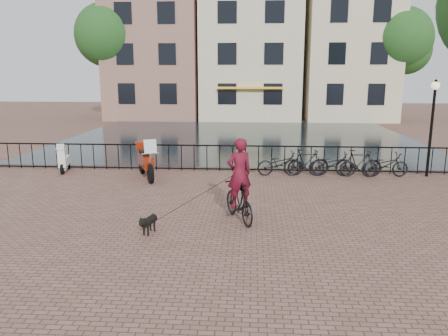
# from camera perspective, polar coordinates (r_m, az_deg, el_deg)

# --- Properties ---
(ground) EXTENTS (100.00, 100.00, 0.00)m
(ground) POSITION_cam_1_polar(r_m,az_deg,el_deg) (9.35, -1.25, -11.13)
(ground) COLOR brown
(ground) RESTS_ON ground
(canal_water) EXTENTS (20.00, 20.00, 0.00)m
(canal_water) POSITION_cam_1_polar(r_m,az_deg,el_deg) (26.13, 2.09, 4.03)
(canal_water) COLOR black
(canal_water) RESTS_ON ground
(railing) EXTENTS (20.00, 0.05, 1.02)m
(railing) POSITION_cam_1_polar(r_m,az_deg,el_deg) (16.87, 1.13, 1.26)
(railing) COLOR black
(railing) RESTS_ON ground
(canal_house_left) EXTENTS (7.50, 9.00, 12.80)m
(canal_house_left) POSITION_cam_1_polar(r_m,az_deg,el_deg) (39.52, -8.61, 15.96)
(canal_house_left) COLOR #8E6253
(canal_house_left) RESTS_ON ground
(canal_house_mid) EXTENTS (8.00, 9.50, 11.80)m
(canal_house_mid) POSITION_cam_1_polar(r_m,az_deg,el_deg) (38.61, 3.53, 15.42)
(canal_house_mid) COLOR #C5BA95
(canal_house_mid) RESTS_ON ground
(canal_house_right) EXTENTS (7.00, 9.00, 13.30)m
(canal_house_right) POSITION_cam_1_polar(r_m,az_deg,el_deg) (39.43, 15.74, 16.03)
(canal_house_right) COLOR beige
(canal_house_right) RESTS_ON ground
(tree_far_left) EXTENTS (5.04, 5.04, 9.27)m
(tree_far_left) POSITION_cam_1_polar(r_m,az_deg,el_deg) (37.57, -15.08, 16.40)
(tree_far_left) COLOR black
(tree_far_left) RESTS_ON ground
(tree_far_right) EXTENTS (4.76, 4.76, 8.76)m
(tree_far_right) POSITION_cam_1_polar(r_m,az_deg,el_deg) (37.38, 22.12, 15.38)
(tree_far_right) COLOR black
(tree_far_right) RESTS_ON ground
(lamp_post) EXTENTS (0.30, 0.30, 3.45)m
(lamp_post) POSITION_cam_1_polar(r_m,az_deg,el_deg) (17.43, 25.63, 6.65)
(lamp_post) COLOR black
(lamp_post) RESTS_ON ground
(cyclist) EXTENTS (1.22, 1.89, 2.51)m
(cyclist) POSITION_cam_1_polar(r_m,az_deg,el_deg) (11.05, 1.99, -2.21)
(cyclist) COLOR black
(cyclist) RESTS_ON ground
(dog) EXTENTS (0.40, 0.75, 0.48)m
(dog) POSITION_cam_1_polar(r_m,az_deg,el_deg) (10.54, -9.76, -7.15)
(dog) COLOR black
(dog) RESTS_ON ground
(motorcycle) EXTENTS (1.38, 2.23, 1.57)m
(motorcycle) POSITION_cam_1_polar(r_m,az_deg,el_deg) (15.94, -10.21, 1.46)
(motorcycle) COLOR #95230A
(motorcycle) RESTS_ON ground
(scooter) EXTENTS (0.63, 1.33, 1.19)m
(scooter) POSITION_cam_1_polar(r_m,az_deg,el_deg) (17.90, -20.12, 1.45)
(scooter) COLOR white
(scooter) RESTS_ON ground
(parked_bike_0) EXTENTS (1.78, 0.82, 0.90)m
(parked_bike_0) POSITION_cam_1_polar(r_m,az_deg,el_deg) (16.31, 7.36, 0.59)
(parked_bike_0) COLOR black
(parked_bike_0) RESTS_ON ground
(parked_bike_1) EXTENTS (1.69, 0.58, 1.00)m
(parked_bike_1) POSITION_cam_1_polar(r_m,az_deg,el_deg) (16.39, 10.68, 0.71)
(parked_bike_1) COLOR black
(parked_bike_1) RESTS_ON ground
(parked_bike_2) EXTENTS (1.73, 0.64, 0.90)m
(parked_bike_2) POSITION_cam_1_polar(r_m,az_deg,el_deg) (16.54, 13.94, 0.49)
(parked_bike_2) COLOR black
(parked_bike_2) RESTS_ON ground
(parked_bike_3) EXTENTS (1.67, 0.49, 1.00)m
(parked_bike_3) POSITION_cam_1_polar(r_m,az_deg,el_deg) (16.73, 17.15, 0.60)
(parked_bike_3) COLOR black
(parked_bike_3) RESTS_ON ground
(parked_bike_4) EXTENTS (1.77, 0.76, 0.90)m
(parked_bike_4) POSITION_cam_1_polar(r_m,az_deg,el_deg) (16.98, 20.26, 0.39)
(parked_bike_4) COLOR black
(parked_bike_4) RESTS_ON ground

